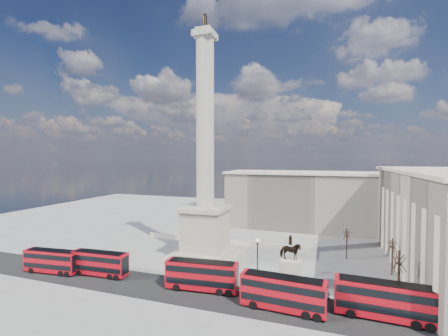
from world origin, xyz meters
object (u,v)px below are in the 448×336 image
equestrian_statue (290,270)px  pedestrian_walking (328,296)px  pedestrian_standing (296,292)px  pedestrian_crossing (294,291)px  victorian_lamp (257,256)px  red_bus_b (202,275)px  red_bus_d (385,300)px  nelsons_column (205,196)px  red_bus_c (283,293)px  red_bus_a (100,263)px  red_bus_e (52,261)px

equestrian_statue → pedestrian_walking: 6.74m
pedestrian_standing → pedestrian_crossing: 0.37m
victorian_lamp → equestrian_statue: size_ratio=0.82×
red_bus_b → red_bus_d: size_ratio=0.96×
red_bus_d → pedestrian_crossing: bearing=170.2°
nelsons_column → red_bus_d: 35.30m
nelsons_column → pedestrian_walking: nelsons_column is taller
nelsons_column → victorian_lamp: 16.77m
pedestrian_walking → red_bus_b: bearing=176.1°
red_bus_c → red_bus_a: bearing=-179.4°
pedestrian_walking → pedestrian_crossing: 4.85m
victorian_lamp → red_bus_d: bearing=-21.3°
red_bus_a → equestrian_statue: size_ratio=1.23×
nelsons_column → red_bus_b: bearing=-69.6°
red_bus_d → pedestrian_standing: size_ratio=7.39×
red_bus_c → red_bus_e: size_ratio=1.12×
red_bus_e → equestrian_statue: equestrian_statue is taller
red_bus_c → pedestrian_crossing: bearing=81.8°
red_bus_a → victorian_lamp: bearing=12.0°
victorian_lamp → equestrian_statue: equestrian_statue is taller
red_bus_a → red_bus_c: 32.31m
victorian_lamp → pedestrian_crossing: (6.54, -4.48, -3.17)m
red_bus_d → pedestrian_walking: (-6.81, 2.62, -1.73)m
red_bus_e → pedestrian_standing: (42.62, 4.53, -1.36)m
red_bus_b → pedestrian_walking: red_bus_b is taller
red_bus_a → red_bus_b: (19.41, 0.37, 0.20)m
pedestrian_walking → pedestrian_standing: bearing=168.8°
pedestrian_standing → equestrian_statue: bearing=-67.1°
equestrian_statue → pedestrian_walking: size_ratio=5.34×
red_bus_e → equestrian_statue: size_ratio=1.21×
nelsons_column → victorian_lamp: size_ratio=7.11×
red_bus_e → pedestrian_crossing: red_bus_e is taller
red_bus_b → pedestrian_standing: bearing=4.4°
red_bus_b → pedestrian_walking: 18.88m
red_bus_c → red_bus_d: (12.62, 1.92, 0.08)m
pedestrian_standing → pedestrian_crossing: bearing=-0.4°
red_bus_d → pedestrian_walking: red_bus_d is taller
red_bus_d → equestrian_statue: equestrian_statue is taller
nelsons_column → red_bus_b: (5.17, -13.89, -10.50)m
red_bus_b → red_bus_c: bearing=-14.7°
red_bus_c → pedestrian_standing: bearing=77.8°
red_bus_c → pedestrian_walking: 7.55m
red_bus_b → pedestrian_walking: (18.66, 2.39, -1.61)m
red_bus_b → victorian_lamp: size_ratio=1.65×
equestrian_statue → pedestrian_crossing: size_ratio=4.47×
red_bus_e → victorian_lamp: size_ratio=1.48×
pedestrian_walking → pedestrian_standing: pedestrian_standing is taller
pedestrian_walking → pedestrian_crossing: size_ratio=0.84×
pedestrian_standing → red_bus_c: bearing=73.6°
nelsons_column → red_bus_d: (30.64, -14.12, -10.38)m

